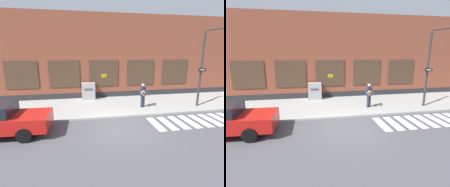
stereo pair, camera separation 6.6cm
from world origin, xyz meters
TOP-DOWN VIEW (x-y plane):
  - ground_plane at (0.00, 0.00)m, footprint 160.00×160.00m
  - sidewalk at (0.00, 3.86)m, footprint 28.00×4.79m
  - building_backdrop at (-0.00, 8.25)m, footprint 28.00×4.06m
  - crosswalk at (4.43, 0.17)m, footprint 5.20×1.90m
  - busker at (2.25, 2.89)m, footprint 0.77×0.63m
  - traffic_light at (6.37, 1.60)m, footprint 0.69×2.57m
  - utility_box at (-1.36, 5.81)m, footprint 1.08×0.66m

SIDE VIEW (x-z plane):
  - ground_plane at x=0.00m, z-range 0.00..0.00m
  - crosswalk at x=4.43m, z-range 0.00..0.01m
  - sidewalk at x=0.00m, z-range 0.00..0.11m
  - utility_box at x=-1.36m, z-range 0.11..1.46m
  - busker at x=2.25m, z-range 0.22..1.89m
  - building_backdrop at x=0.00m, z-range -0.01..6.92m
  - traffic_light at x=6.37m, z-range 1.08..6.33m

